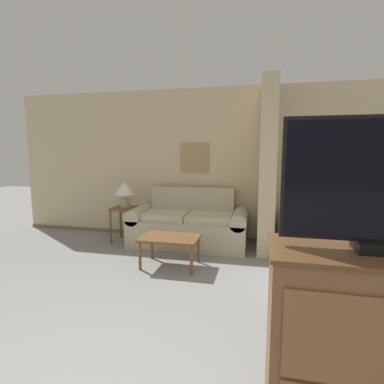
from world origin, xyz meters
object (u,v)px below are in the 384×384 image
(coffee_table, at_px, (170,240))
(backpack, at_px, (367,211))
(couch, at_px, (189,225))
(table_lamp, at_px, (124,190))
(tv_dresser, at_px, (373,356))
(bed, at_px, (354,250))

(coffee_table, relative_size, backpack, 1.59)
(couch, xyz_separation_m, backpack, (2.40, -0.75, 0.49))
(table_lamp, xyz_separation_m, backpack, (3.50, -0.69, -0.06))
(couch, relative_size, backpack, 3.95)
(tv_dresser, bearing_deg, table_lamp, 132.00)
(table_lamp, relative_size, backpack, 0.92)
(bed, bearing_deg, tv_dresser, -103.98)
(coffee_table, relative_size, tv_dresser, 0.72)
(coffee_table, bearing_deg, backpack, 5.28)
(couch, height_order, tv_dresser, tv_dresser)
(backpack, bearing_deg, coffee_table, -174.72)
(tv_dresser, height_order, bed, tv_dresser)
(coffee_table, xyz_separation_m, table_lamp, (-1.08, 0.92, 0.52))
(table_lamp, bearing_deg, tv_dresser, -48.00)
(coffee_table, distance_m, backpack, 2.48)
(backpack, bearing_deg, table_lamp, 168.79)
(table_lamp, height_order, bed, table_lamp)
(tv_dresser, xyz_separation_m, backpack, (0.70, 2.42, 0.29))
(coffee_table, bearing_deg, couch, 88.34)
(tv_dresser, bearing_deg, coffee_table, 128.13)
(coffee_table, bearing_deg, bed, 8.16)
(coffee_table, height_order, table_lamp, table_lamp)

